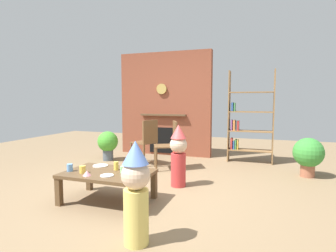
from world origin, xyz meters
name	(u,v)px	position (x,y,z in m)	size (l,w,h in m)	color
ground_plane	(149,192)	(0.00, 0.00, 0.00)	(12.00, 12.00, 0.00)	#846B4C
brick_fireplace_feature	(165,104)	(-0.69, 2.60, 1.19)	(2.20, 0.28, 2.40)	brown
bookshelf	(247,121)	(1.19, 2.40, 0.85)	(0.90, 0.28, 1.90)	olive
coffee_table	(108,176)	(-0.34, -0.50, 0.33)	(1.09, 0.71, 0.38)	brown
paper_cup_near_left	(83,169)	(-0.61, -0.65, 0.43)	(0.07, 0.07, 0.09)	#F2CC4C
paper_cup_near_right	(70,168)	(-0.82, -0.63, 0.43)	(0.07, 0.07, 0.09)	#669EE0
paper_cup_center	(123,170)	(-0.14, -0.48, 0.43)	(0.07, 0.07, 0.09)	#8CD18C
paper_cup_far_left	(116,166)	(-0.29, -0.39, 0.44)	(0.06, 0.06, 0.11)	#F2CC4C
paper_plate_front	(100,166)	(-0.60, -0.28, 0.39)	(0.20, 0.20, 0.01)	white
paper_plate_rear	(107,175)	(-0.25, -0.67, 0.39)	(0.16, 0.16, 0.01)	white
birthday_cake_slice	(87,173)	(-0.49, -0.73, 0.41)	(0.10, 0.10, 0.06)	pink
table_fork	(144,172)	(0.10, -0.38, 0.39)	(0.15, 0.02, 0.01)	silver
child_with_cone_hat	(136,190)	(0.44, -1.30, 0.49)	(0.26, 0.26, 0.94)	#E0CC66
child_in_pink	(178,154)	(0.32, 0.38, 0.49)	(0.26, 0.26, 0.93)	#D13838
dining_chair_left	(147,139)	(-0.67, 1.49, 0.51)	(0.52, 0.52, 0.90)	brown
dining_chair_middle	(170,142)	(-0.12, 1.30, 0.51)	(0.53, 0.53, 0.90)	brown
potted_plant_tall	(308,154)	(2.23, 1.58, 0.39)	(0.49, 0.49, 0.66)	#9E5B42
potted_plant_short	(108,143)	(-1.63, 1.57, 0.37)	(0.43, 0.43, 0.62)	#4C5660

